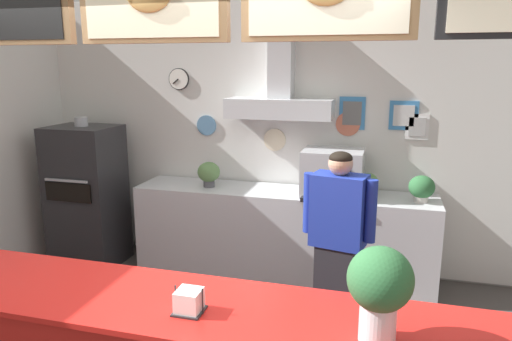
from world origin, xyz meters
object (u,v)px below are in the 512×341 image
object	(u,v)px
shop_worker	(337,250)
potted_oregano	(368,183)
pizza_oven	(87,196)
potted_sage	(209,173)
potted_basil	(422,188)
napkin_holder	(189,302)
espresso_machine	(333,173)
basil_vase	(380,289)

from	to	relation	value
shop_worker	potted_oregano	bearing A→B (deg)	-85.32
pizza_oven	potted_sage	size ratio (longest dim) A/B	6.18
pizza_oven	potted_basil	world-z (taller)	pizza_oven
napkin_holder	espresso_machine	bearing A→B (deg)	81.34
pizza_oven	shop_worker	distance (m)	3.06
pizza_oven	basil_vase	world-z (taller)	pizza_oven
potted_sage	shop_worker	bearing A→B (deg)	-39.99
espresso_machine	potted_oregano	bearing A→B (deg)	7.56
potted_sage	potted_oregano	bearing A→B (deg)	2.09
potted_sage	basil_vase	size ratio (longest dim) A/B	0.61
potted_basil	potted_oregano	size ratio (longest dim) A/B	1.08
pizza_oven	potted_basil	xyz separation A→B (m)	(3.51, 0.19, 0.29)
potted_sage	basil_vase	bearing A→B (deg)	-55.52
espresso_machine	potted_sage	bearing A→B (deg)	-179.39
espresso_machine	potted_sage	world-z (taller)	espresso_machine
potted_sage	potted_oregano	xyz separation A→B (m)	(1.64, 0.06, -0.02)
potted_oregano	pizza_oven	bearing A→B (deg)	-175.41
potted_oregano	napkin_holder	distance (m)	2.77
espresso_machine	pizza_oven	bearing A→B (deg)	-175.80
potted_oregano	basil_vase	bearing A→B (deg)	-86.75
shop_worker	basil_vase	size ratio (longest dim) A/B	3.68
shop_worker	espresso_machine	distance (m)	1.31
pizza_oven	potted_sage	distance (m)	1.42
potted_basil	pizza_oven	bearing A→B (deg)	-176.94
potted_sage	napkin_holder	xyz separation A→B (m)	(0.90, -2.61, -0.02)
potted_oregano	potted_sage	bearing A→B (deg)	-177.91
shop_worker	potted_basil	bearing A→B (deg)	-105.83
espresso_machine	napkin_holder	size ratio (longest dim) A/B	3.87
espresso_machine	napkin_holder	bearing A→B (deg)	-98.66
potted_basil	potted_sage	xyz separation A→B (m)	(-2.14, -0.01, 0.01)
shop_worker	espresso_machine	size ratio (longest dim) A/B	2.75
espresso_machine	potted_oregano	distance (m)	0.36
napkin_holder	basil_vase	bearing A→B (deg)	-0.52
potted_oregano	basil_vase	world-z (taller)	basil_vase
shop_worker	potted_sage	xyz separation A→B (m)	(-1.49, 1.25, 0.22)
pizza_oven	potted_sage	world-z (taller)	pizza_oven
potted_basil	napkin_holder	size ratio (longest dim) A/B	1.69
pizza_oven	napkin_holder	size ratio (longest dim) A/B	10.99
potted_sage	napkin_holder	distance (m)	2.76
espresso_machine	basil_vase	bearing A→B (deg)	-79.25
potted_basil	basil_vase	world-z (taller)	basil_vase
potted_basil	napkin_holder	xyz separation A→B (m)	(-1.24, -2.61, -0.01)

